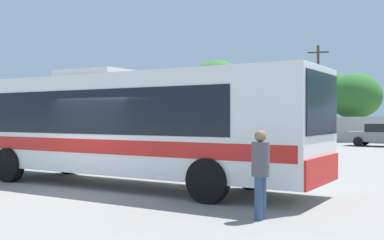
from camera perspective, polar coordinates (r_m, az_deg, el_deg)
ground_plane at (r=21.37m, az=6.89°, el=-5.00°), size 300.00×300.00×0.00m
perimeter_wall at (r=39.89m, az=19.10°, el=-1.09°), size 80.00×0.30×2.03m
coach_bus_white_red at (r=14.15m, az=-9.25°, el=-0.33°), size 12.05×2.87×3.40m
attendant_by_bus_door at (r=9.29m, az=8.20°, el=-5.85°), size 0.36×0.36×1.73m
parked_car_leftmost_red at (r=39.29m, az=5.67°, el=-1.41°), size 4.29×2.07×1.51m
parked_car_second_grey at (r=37.04m, az=13.22°, el=-1.52°), size 4.50×2.05×1.52m
parked_car_third_grey at (r=34.84m, az=22.02°, el=-1.63°), size 4.63×2.06×1.54m
utility_pole_near at (r=43.22m, az=14.86°, el=3.42°), size 1.76×0.63×8.29m
roadside_tree_left at (r=47.17m, az=3.01°, el=4.57°), size 5.02×5.02×7.63m
roadside_tree_midleft at (r=47.26m, az=15.94°, el=3.52°), size 4.11×4.11×6.40m
roadside_tree_midright at (r=42.36m, az=18.90°, el=2.73°), size 4.50×4.50×5.70m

